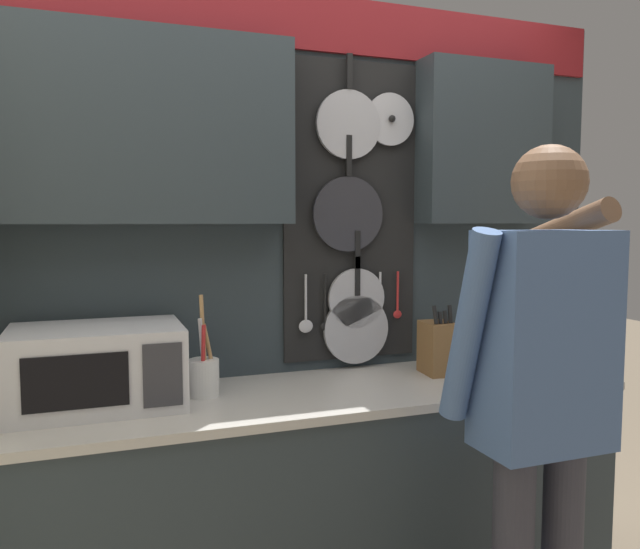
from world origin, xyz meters
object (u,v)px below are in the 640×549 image
at_px(utensil_crock, 204,374).
at_px(microwave, 97,367).
at_px(person, 540,384).
at_px(knife_block, 438,347).

bearing_deg(utensil_crock, microwave, -179.82).
xyz_separation_m(microwave, person, (1.22, -0.64, -0.01)).
height_order(knife_block, person, person).
relative_size(microwave, utensil_crock, 1.53).
relative_size(utensil_crock, person, 0.20).
bearing_deg(utensil_crock, person, -36.13).
height_order(microwave, person, person).
bearing_deg(person, microwave, 152.34).
bearing_deg(microwave, knife_block, 0.04).
height_order(microwave, knife_block, knife_block).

